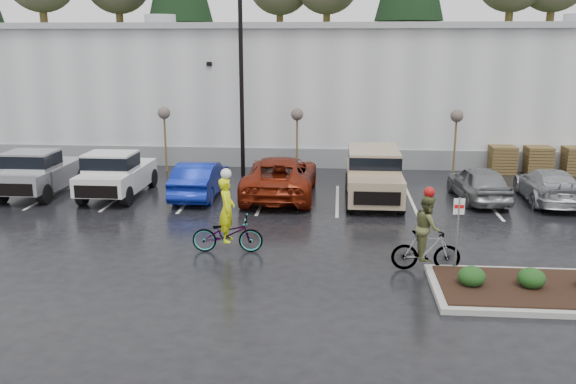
# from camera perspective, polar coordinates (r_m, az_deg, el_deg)

# --- Properties ---
(ground) EXTENTS (120.00, 120.00, 0.00)m
(ground) POSITION_cam_1_polar(r_m,az_deg,el_deg) (17.27, 2.82, -7.51)
(ground) COLOR black
(ground) RESTS_ON ground
(warehouse) EXTENTS (60.50, 15.50, 7.20)m
(warehouse) POSITION_cam_1_polar(r_m,az_deg,el_deg) (38.15, 4.09, 9.93)
(warehouse) COLOR #B2B5B7
(warehouse) RESTS_ON ground
(wooded_ridge) EXTENTS (80.00, 25.00, 6.00)m
(wooded_ridge) POSITION_cam_1_polar(r_m,az_deg,el_deg) (61.15, 4.40, 10.82)
(wooded_ridge) COLOR #243616
(wooded_ridge) RESTS_ON ground
(lamppost) EXTENTS (0.50, 1.00, 9.22)m
(lamppost) POSITION_cam_1_polar(r_m,az_deg,el_deg) (28.43, -4.42, 12.66)
(lamppost) COLOR black
(lamppost) RESTS_ON ground
(sapling_west) EXTENTS (0.60, 0.60, 3.20)m
(sapling_west) POSITION_cam_1_polar(r_m,az_deg,el_deg) (30.49, -11.52, 6.93)
(sapling_west) COLOR #4C3B1E
(sapling_west) RESTS_ON ground
(sapling_mid) EXTENTS (0.60, 0.60, 3.20)m
(sapling_mid) POSITION_cam_1_polar(r_m,az_deg,el_deg) (29.35, 0.86, 6.95)
(sapling_mid) COLOR #4C3B1E
(sapling_mid) RESTS_ON ground
(sapling_east) EXTENTS (0.60, 0.60, 3.20)m
(sapling_east) POSITION_cam_1_polar(r_m,az_deg,el_deg) (29.79, 15.50, 6.55)
(sapling_east) COLOR #4C3B1E
(sapling_east) RESTS_ON ground
(pallet_stack_a) EXTENTS (1.20, 1.20, 1.35)m
(pallet_stack_a) POSITION_cam_1_polar(r_m,az_deg,el_deg) (31.61, 19.39, 2.89)
(pallet_stack_a) COLOR #4C3B1E
(pallet_stack_a) RESTS_ON ground
(pallet_stack_b) EXTENTS (1.20, 1.20, 1.35)m
(pallet_stack_b) POSITION_cam_1_polar(r_m,az_deg,el_deg) (32.09, 22.33, 2.79)
(pallet_stack_b) COLOR #4C3B1E
(pallet_stack_b) RESTS_ON ground
(pallet_stack_c) EXTENTS (1.20, 1.20, 1.35)m
(pallet_stack_c) POSITION_cam_1_polar(r_m,az_deg,el_deg) (32.68, 25.34, 2.68)
(pallet_stack_c) COLOR #4C3B1E
(pallet_stack_c) RESTS_ON ground
(shrub_a) EXTENTS (0.70, 0.70, 0.52)m
(shrub_a) POSITION_cam_1_polar(r_m,az_deg,el_deg) (16.55, 16.81, -7.56)
(shrub_a) COLOR #193412
(shrub_a) RESTS_ON curb_island
(shrub_b) EXTENTS (0.70, 0.70, 0.52)m
(shrub_b) POSITION_cam_1_polar(r_m,az_deg,el_deg) (16.93, 21.82, -7.49)
(shrub_b) COLOR #193412
(shrub_b) RESTS_ON curb_island
(fire_lane_sign) EXTENTS (0.30, 0.05, 2.20)m
(fire_lane_sign) POSITION_cam_1_polar(r_m,az_deg,el_deg) (17.30, 15.60, -3.05)
(fire_lane_sign) COLOR gray
(fire_lane_sign) RESTS_ON ground
(pickup_silver) EXTENTS (2.10, 5.20, 1.96)m
(pickup_silver) POSITION_cam_1_polar(r_m,az_deg,el_deg) (27.87, -21.95, 1.91)
(pickup_silver) COLOR #AAACB2
(pickup_silver) RESTS_ON ground
(pickup_white) EXTENTS (2.10, 5.20, 1.96)m
(pickup_white) POSITION_cam_1_polar(r_m,az_deg,el_deg) (26.49, -15.49, 1.83)
(pickup_white) COLOR silver
(pickup_white) RESTS_ON ground
(car_blue) EXTENTS (1.64, 4.59, 1.51)m
(car_blue) POSITION_cam_1_polar(r_m,az_deg,el_deg) (25.49, -8.23, 1.22)
(car_blue) COLOR navy
(car_blue) RESTS_ON ground
(car_red) EXTENTS (2.81, 6.07, 1.68)m
(car_red) POSITION_cam_1_polar(r_m,az_deg,el_deg) (25.28, -0.71, 1.46)
(car_red) COLOR maroon
(car_red) RESTS_ON ground
(suv_tan) EXTENTS (2.20, 5.10, 2.06)m
(suv_tan) POSITION_cam_1_polar(r_m,az_deg,el_deg) (24.74, 8.02, 1.49)
(suv_tan) COLOR tan
(suv_tan) RESTS_ON ground
(car_grey) EXTENTS (2.10, 4.38, 1.45)m
(car_grey) POSITION_cam_1_polar(r_m,az_deg,el_deg) (25.82, 17.42, 0.81)
(car_grey) COLOR slate
(car_grey) RESTS_ON ground
(car_far_silver) EXTENTS (2.08, 4.72, 1.35)m
(car_far_silver) POSITION_cam_1_polar(r_m,az_deg,el_deg) (26.58, 23.17, 0.57)
(car_far_silver) COLOR #9E9FA5
(car_far_silver) RESTS_ON ground
(cyclist_hivis) EXTENTS (2.20, 0.89, 2.62)m
(cyclist_hivis) POSITION_cam_1_polar(r_m,az_deg,el_deg) (18.71, -5.70, -3.26)
(cyclist_hivis) COLOR #3F3F44
(cyclist_hivis) RESTS_ON ground
(cyclist_olive) EXTENTS (1.88, 0.90, 2.43)m
(cyclist_olive) POSITION_cam_1_polar(r_m,az_deg,el_deg) (17.55, 12.84, -4.45)
(cyclist_olive) COLOR #3F3F44
(cyclist_olive) RESTS_ON ground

